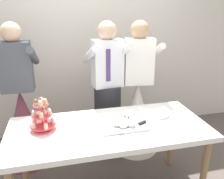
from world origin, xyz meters
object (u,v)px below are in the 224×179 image
(person_groom, at_px, (108,99))
(dessert_table, at_px, (109,134))
(person_guest, at_px, (23,118))
(main_cake_tray, at_px, (124,121))
(plate_stack, at_px, (160,114))
(person_bride, at_px, (137,108))
(cupcake_stand, at_px, (42,117))

(person_groom, bearing_deg, dessert_table, -101.50)
(person_guest, bearing_deg, dessert_table, -42.70)
(main_cake_tray, bearing_deg, plate_stack, 15.00)
(person_guest, bearing_deg, main_cake_tray, -38.80)
(person_bride, xyz_separation_m, person_guest, (-1.37, 0.06, 0.00))
(plate_stack, height_order, person_guest, person_guest)
(dessert_table, bearing_deg, main_cake_tray, -3.80)
(plate_stack, xyz_separation_m, person_guest, (-1.39, 0.68, -0.21))
(person_bride, height_order, person_guest, same)
(dessert_table, relative_size, person_bride, 1.08)
(cupcake_stand, relative_size, person_bride, 0.18)
(main_cake_tray, xyz_separation_m, person_bride, (0.39, 0.73, -0.24))
(plate_stack, relative_size, person_groom, 0.11)
(person_groom, distance_m, person_bride, 0.42)
(plate_stack, bearing_deg, person_guest, 153.90)
(cupcake_stand, distance_m, plate_stack, 1.12)
(dessert_table, bearing_deg, person_groom, 78.50)
(dessert_table, height_order, person_bride, person_bride)
(cupcake_stand, height_order, main_cake_tray, cupcake_stand)
(main_cake_tray, xyz_separation_m, plate_stack, (0.41, 0.11, -0.02))
(cupcake_stand, bearing_deg, person_groom, 40.96)
(cupcake_stand, xyz_separation_m, plate_stack, (1.12, 0.01, -0.10))
(plate_stack, distance_m, person_groom, 0.73)
(cupcake_stand, height_order, plate_stack, cupcake_stand)
(main_cake_tray, relative_size, person_guest, 0.25)
(person_groom, bearing_deg, cupcake_stand, -139.04)
(main_cake_tray, distance_m, person_bride, 0.86)
(main_cake_tray, relative_size, person_groom, 0.25)
(plate_stack, bearing_deg, main_cake_tray, -165.00)
(cupcake_stand, bearing_deg, person_guest, 111.26)
(person_guest, bearing_deg, person_groom, -3.97)
(plate_stack, bearing_deg, person_bride, 91.50)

